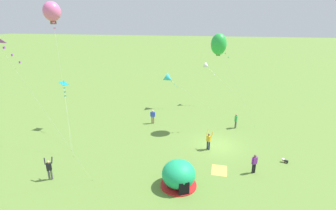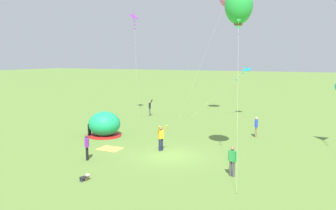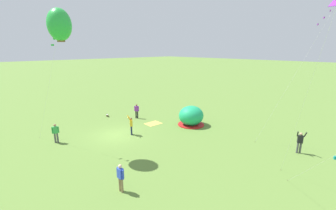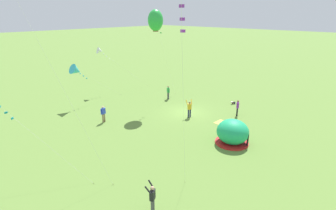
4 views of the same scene
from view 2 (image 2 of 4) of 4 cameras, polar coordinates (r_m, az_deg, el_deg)
name	(u,v)px [view 2 (image 2 of 4)]	position (r m, az deg, el deg)	size (l,w,h in m)	color
ground_plane	(169,156)	(22.42, 0.25, -8.84)	(300.00, 300.00, 0.00)	olive
popup_tent	(104,124)	(28.25, -11.03, -3.35)	(2.81, 2.81, 2.10)	#1EAD6B
picnic_blanket	(110,149)	(24.47, -10.04, -7.50)	(1.70, 1.30, 0.01)	gold
toddler_crawling	(85,178)	(18.61, -14.32, -12.14)	(0.40, 0.55, 0.32)	black
person_with_toddler	(232,160)	(18.77, 11.15, -9.33)	(0.55, 0.36, 1.72)	#4C4C51
person_strolling	(87,145)	(21.94, -13.95, -6.85)	(0.40, 0.52, 1.72)	black
person_flying_kite	(150,107)	(37.44, -3.18, -0.40)	(0.65, 0.72, 1.89)	#4C4C51
person_watching_sky	(256,126)	(28.28, 15.11, -3.53)	(0.26, 0.59, 1.72)	#8C7251
person_center_field	(161,137)	(23.35, -1.24, -5.61)	(0.66, 0.72, 1.89)	#1E2347
kite_purple	(134,20)	(38.56, -5.96, 14.59)	(3.14, 4.36, 11.61)	silver
kite_green	(239,5)	(20.72, 12.22, 16.64)	(2.09, 5.65, 10.82)	silver
kite_teal	(245,72)	(37.57, 13.19, 5.66)	(5.88, 3.79, 5.66)	silver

